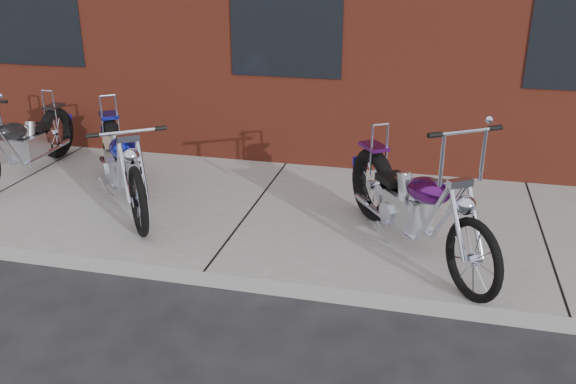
# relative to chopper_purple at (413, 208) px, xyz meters

# --- Properties ---
(ground) EXTENTS (120.00, 120.00, 0.00)m
(ground) POSITION_rel_chopper_purple_xyz_m (-1.73, -0.85, -0.58)
(ground) COLOR black
(ground) RESTS_ON ground
(sidewalk) EXTENTS (22.00, 3.00, 0.15)m
(sidewalk) POSITION_rel_chopper_purple_xyz_m (-1.73, 0.65, -0.51)
(sidewalk) COLOR gray
(sidewalk) RESTS_ON ground
(chopper_purple) EXTENTS (1.45, 2.04, 1.35)m
(chopper_purple) POSITION_rel_chopper_purple_xyz_m (0.00, 0.00, 0.00)
(chopper_purple) COLOR black
(chopper_purple) RESTS_ON sidewalk
(chopper_blue) EXTENTS (1.56, 2.02, 1.06)m
(chopper_blue) POSITION_rel_chopper_purple_xyz_m (-3.16, 0.45, 0.01)
(chopper_blue) COLOR black
(chopper_blue) RESTS_ON sidewalk
(chopper_third) EXTENTS (0.52, 2.14, 1.09)m
(chopper_third) POSITION_rel_chopper_purple_xyz_m (-4.78, 0.99, -0.05)
(chopper_third) COLOR black
(chopper_third) RESTS_ON sidewalk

